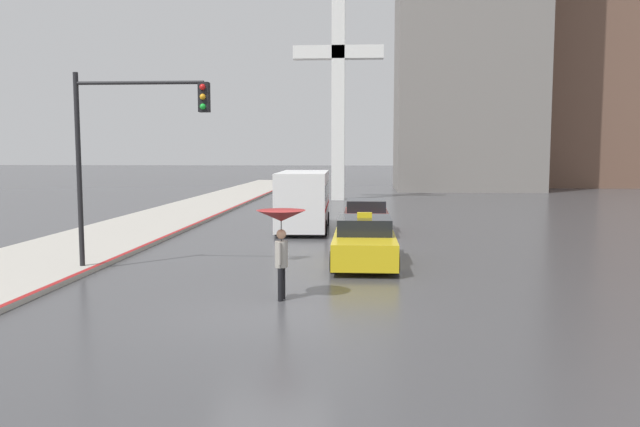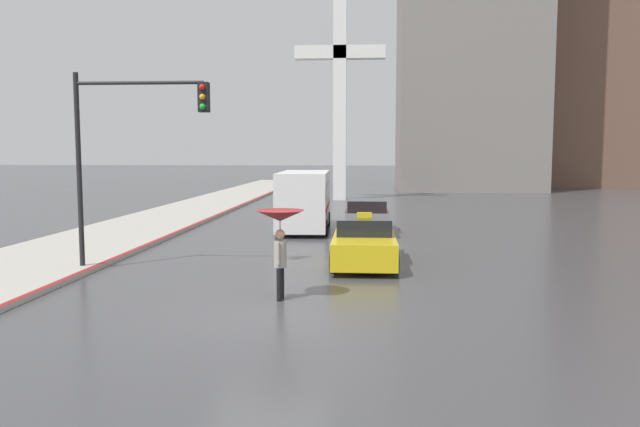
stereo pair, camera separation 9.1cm
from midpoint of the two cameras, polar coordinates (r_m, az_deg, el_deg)
ground_plane at (r=13.02m, az=-4.69°, el=-9.15°), size 300.00×300.00×0.00m
taxi at (r=18.70m, az=4.20°, el=-2.62°), size 1.91×4.67×1.54m
sedan_red at (r=25.95m, az=4.40°, el=-0.35°), size 1.91×4.34×1.35m
ambulance_van at (r=26.61m, az=-1.34°, el=1.44°), size 2.21×5.69×2.50m
pedestrian_with_umbrella at (r=13.92m, az=-3.49°, el=-1.16°), size 1.10×1.10×2.03m
traffic_light at (r=18.03m, az=-16.77°, el=7.07°), size 3.78×0.38×5.50m
building_tower_far at (r=68.38m, az=23.29°, el=16.68°), size 15.82×8.52×33.98m
monument_cross at (r=44.18m, az=1.89°, el=11.73°), size 6.23×0.90×14.17m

